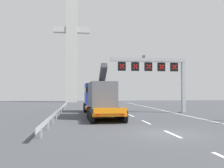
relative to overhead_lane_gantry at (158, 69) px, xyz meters
name	(u,v)px	position (x,y,z in m)	size (l,w,h in m)	color
ground	(166,134)	(-4.21, -13.97, -5.32)	(112.00, 112.00, 0.00)	#424449
lane_markings	(122,111)	(-3.91, 3.18, -5.31)	(0.20, 48.91, 0.01)	silver
edge_line_right	(181,114)	(1.99, -1.97, -5.31)	(0.20, 63.00, 0.01)	silver
overhead_lane_gantry	(158,69)	(0.00, 0.00, 0.00)	(9.52, 0.90, 7.00)	#9EA0A5
heavy_haul_truck_orange	(99,97)	(-7.33, -1.30, -3.33)	(3.35, 14.12, 5.30)	orange
guardrail_left	(60,110)	(-11.67, -0.39, -4.76)	(0.13, 31.17, 0.76)	#999EA3
bridge_pylon_distant	(72,42)	(-11.37, 33.37, 9.78)	(9.00, 2.00, 29.43)	#B7B7B2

